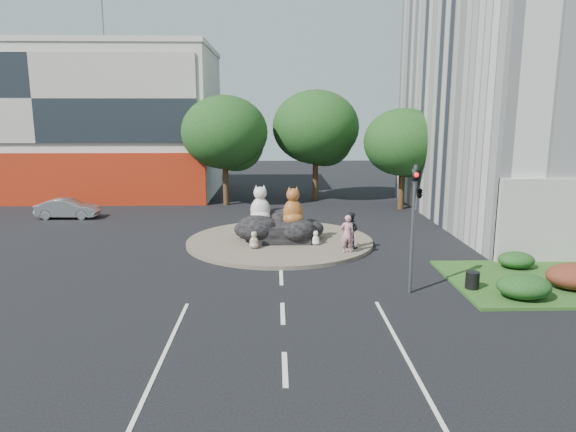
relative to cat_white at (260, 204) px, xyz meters
name	(u,v)px	position (x,y,z in m)	size (l,w,h in m)	color
ground	(283,313)	(1.04, -10.19, -2.13)	(120.00, 120.00, 0.00)	black
roundabout_island	(280,241)	(1.04, -0.19, -2.03)	(10.00, 10.00, 0.20)	brown
rock_plinth	(280,231)	(1.04, -0.19, -1.48)	(3.20, 2.60, 0.90)	black
shophouse_block	(66,122)	(-16.96, 17.72, 4.06)	(25.20, 12.30, 17.40)	beige
grass_verge	(571,282)	(13.04, -7.19, -2.07)	(10.00, 6.00, 0.12)	#234F1A
tree_left	(226,136)	(-2.89, 11.87, 3.12)	(6.46, 6.46, 8.27)	#382314
tree_mid	(317,131)	(4.11, 13.87, 3.43)	(6.84, 6.84, 8.76)	#382314
tree_right	(404,146)	(10.11, 9.87, 2.50)	(5.70, 5.70, 7.30)	#382314
hedge_near_green	(524,286)	(10.04, -9.19, -1.56)	(2.00, 1.60, 0.90)	black
hedge_red	(575,276)	(12.54, -8.19, -1.51)	(2.20, 1.76, 0.99)	#4F1D15
hedge_back_green	(516,260)	(11.54, -5.39, -1.65)	(1.60, 1.28, 0.72)	black
traffic_light	(416,202)	(6.14, -8.19, 1.49)	(0.44, 1.24, 5.00)	#595B60
street_lamp	(540,162)	(13.86, -2.19, 2.43)	(2.34, 0.22, 8.06)	#595B60
cat_white	(260,204)	(0.00, 0.00, 0.00)	(1.23, 1.07, 2.06)	beige
cat_tabby	(293,206)	(1.73, -0.59, 0.00)	(1.23, 1.06, 2.05)	#A84623
kitten_calico	(254,239)	(-0.27, -1.97, -1.48)	(0.54, 0.47, 0.90)	beige
kitten_white	(316,237)	(2.89, -1.35, -1.55)	(0.46, 0.40, 0.76)	silver
pedestrian_pink	(347,234)	(4.30, -2.93, -0.99)	(0.68, 0.45, 1.88)	#CD858E
pedestrian_dark	(350,230)	(4.59, -1.97, -1.01)	(0.89, 0.69, 1.83)	black
parked_car	(68,208)	(-13.10, 6.94, -1.47)	(1.40, 4.02, 1.32)	#A9ACB1
litter_bin	(472,280)	(8.54, -8.07, -1.67)	(0.54, 0.54, 0.67)	black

